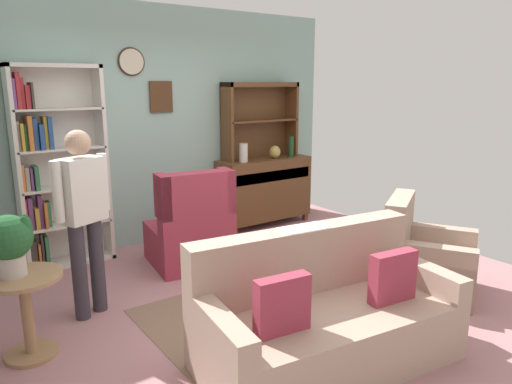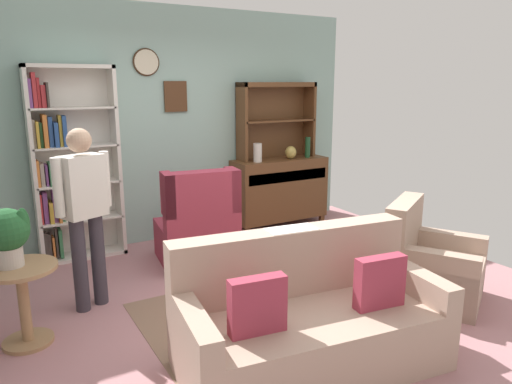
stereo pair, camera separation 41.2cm
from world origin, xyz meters
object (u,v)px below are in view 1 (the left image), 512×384
sideboard (264,188)px  wingback_chair (191,231)px  bookshelf (54,167)px  person_reading (84,211)px  bottle_wine (291,147)px  potted_plant_large (10,241)px  sideboard_hutch (259,110)px  armchair_floral (425,261)px  book_stack (260,256)px  plant_stand (27,306)px  coffee_table (267,264)px  vase_tall (243,153)px  couch_floral (324,319)px  vase_round (275,152)px

sideboard → wingback_chair: size_ratio=1.24×
bookshelf → person_reading: bookshelf is taller
bottle_wine → potted_plant_large: size_ratio=0.65×
sideboard_hutch → armchair_floral: (-0.04, -2.69, -1.27)m
wingback_chair → potted_plant_large: bearing=-155.4°
bookshelf → book_stack: (1.17, -2.02, -0.61)m
wingback_chair → book_stack: 1.17m
wingback_chair → person_reading: 1.41m
person_reading → bottle_wine: bearing=20.2°
sideboard → sideboard_hutch: size_ratio=1.18×
bookshelf → armchair_floral: bearing=-45.7°
armchair_floral → person_reading: bearing=153.5°
plant_stand → coffee_table: (1.90, -0.30, -0.03)m
sideboard → book_stack: bearing=-127.3°
armchair_floral → book_stack: (-1.43, 0.65, 0.16)m
person_reading → vase_tall: bearing=26.3°
couch_floral → book_stack: couch_floral is taller
wingback_chair → person_reading: bearing=-158.5°
vase_round → wingback_chair: (-1.66, -0.69, -0.62)m
armchair_floral → potted_plant_large: size_ratio=2.44×
coffee_table → bottle_wine: bearing=45.7°
couch_floral → plant_stand: (-1.67, 1.26, 0.07)m
coffee_table → sideboard: bearing=54.0°
wingback_chair → plant_stand: (-1.76, -0.86, -0.00)m
plant_stand → potted_plant_large: potted_plant_large is taller
sideboard_hutch → vase_round: (0.13, -0.18, -0.55)m
vase_round → wingback_chair: size_ratio=0.16×
vase_tall → bottle_wine: bottle_wine is taller
potted_plant_large → armchair_floral: bearing=-16.8°
sideboard → armchair_floral: bearing=-90.9°
bookshelf → person_reading: size_ratio=1.35×
potted_plant_large → person_reading: bearing=30.4°
vase_round → bookshelf: bearing=176.8°
sideboard → vase_tall: size_ratio=5.40×
person_reading → potted_plant_large: bearing=-149.6°
book_stack → vase_tall: bearing=59.7°
sideboard → plant_stand: size_ratio=2.11×
armchair_floral → person_reading: size_ratio=0.67×
vase_tall → bottle_wine: 0.78m
sideboard → bottle_wine: bearing=-12.9°
couch_floral → person_reading: 2.08m
bookshelf → book_stack: size_ratio=10.15×
wingback_chair → sideboard_hutch: bearing=29.7°
vase_round → wingback_chair: 1.90m
sideboard → potted_plant_large: potted_plant_large is taller
sideboard_hutch → vase_round: 0.60m
book_stack → sideboard: bearing=52.7°
sideboard_hutch → couch_floral: size_ratio=0.58×
vase_tall → vase_round: bearing=1.5°
sideboard → plant_stand: bearing=-153.7°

